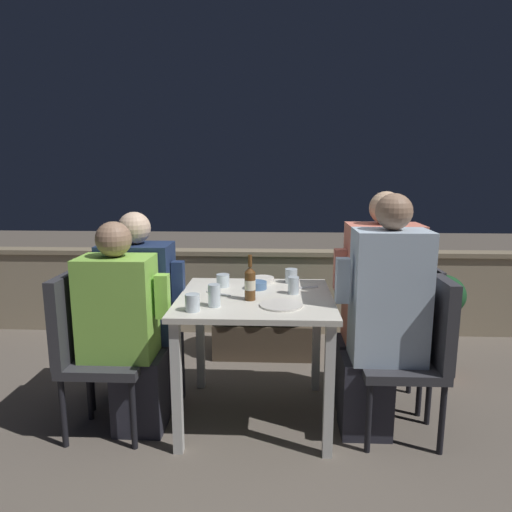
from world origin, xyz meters
name	(u,v)px	position (x,y,z in m)	size (l,w,h in m)	color
ground_plane	(256,416)	(0.00, 0.00, 0.00)	(16.00, 16.00, 0.00)	#665B51
parapet_wall	(263,291)	(0.00, 1.47, 0.38)	(9.00, 0.18, 0.75)	gray
dining_table	(256,314)	(0.00, 0.00, 0.64)	(0.87, 0.83, 0.75)	silver
planter_hedge	(264,313)	(0.03, 0.95, 0.34)	(0.79, 0.47, 0.60)	brown
chair_left_near	(89,339)	(-0.92, -0.16, 0.54)	(0.44, 0.43, 0.91)	#333338
person_green_blouse	(125,329)	(-0.71, -0.16, 0.60)	(0.48, 0.26, 1.19)	#282833
chair_left_far	(112,323)	(-0.89, 0.12, 0.54)	(0.44, 0.43, 0.91)	#333338
person_navy_jumper	(144,312)	(-0.69, 0.12, 0.61)	(0.49, 0.26, 1.22)	#282833
chair_right_near	(418,343)	(0.89, -0.13, 0.54)	(0.44, 0.43, 0.91)	#333338
person_blue_shirt	(383,318)	(0.69, -0.13, 0.68)	(0.48, 0.26, 1.34)	#282833
chair_right_far	(408,325)	(0.91, 0.15, 0.54)	(0.44, 0.43, 0.91)	#333338
person_coral_top	(376,303)	(0.71, 0.15, 0.67)	(0.50, 0.26, 1.34)	#282833
beer_bottle	(250,283)	(-0.03, -0.08, 0.85)	(0.06, 0.06, 0.25)	brown
plate_0	(281,305)	(0.14, -0.18, 0.75)	(0.23, 0.23, 0.01)	silver
bowl_0	(257,285)	(0.00, 0.16, 0.78)	(0.12, 0.12, 0.04)	#4C709E
bowl_1	(263,279)	(0.03, 0.32, 0.77)	(0.14, 0.14, 0.03)	silver
glass_cup_0	(214,295)	(-0.21, -0.21, 0.81)	(0.07, 0.07, 0.12)	silver
glass_cup_1	(223,280)	(-0.21, 0.20, 0.79)	(0.08, 0.08, 0.08)	silver
glass_cup_2	(291,276)	(0.21, 0.32, 0.79)	(0.08, 0.08, 0.09)	silver
glass_cup_3	(293,285)	(0.22, 0.06, 0.80)	(0.06, 0.06, 0.10)	silver
glass_cup_4	(192,303)	(-0.31, -0.29, 0.79)	(0.08, 0.08, 0.09)	silver
fork_0	(304,288)	(0.29, 0.18, 0.75)	(0.17, 0.06, 0.01)	silver
fork_1	(218,294)	(-0.22, 0.02, 0.75)	(0.15, 0.11, 0.01)	silver
potted_plant	(441,315)	(1.27, 0.61, 0.45)	(0.31, 0.31, 0.74)	#9E5638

